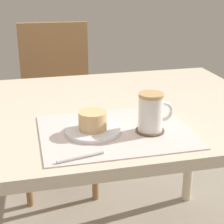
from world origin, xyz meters
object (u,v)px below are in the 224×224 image
(pastry_plate, at_px, (93,131))
(pastry, at_px, (93,120))
(coffee_mug, at_px, (151,112))
(dining_table, at_px, (93,126))
(wooden_chair, at_px, (57,102))

(pastry_plate, relative_size, pastry, 1.98)
(pastry, height_order, coffee_mug, coffee_mug)
(dining_table, bearing_deg, wooden_chair, 94.31)
(wooden_chair, xyz_separation_m, pastry_plate, (0.02, -1.00, 0.25))
(wooden_chair, distance_m, pastry, 1.04)
(dining_table, distance_m, coffee_mug, 0.32)
(dining_table, xyz_separation_m, pastry, (-0.04, -0.22, 0.11))
(pastry_plate, distance_m, coffee_mug, 0.18)
(dining_table, xyz_separation_m, wooden_chair, (-0.06, 0.78, -0.17))
(pastry, bearing_deg, coffee_mug, -10.49)
(dining_table, bearing_deg, pastry, -100.33)
(dining_table, bearing_deg, pastry_plate, -100.33)
(dining_table, height_order, pastry, pastry)
(wooden_chair, relative_size, pastry_plate, 5.50)
(wooden_chair, distance_m, pastry_plate, 1.03)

